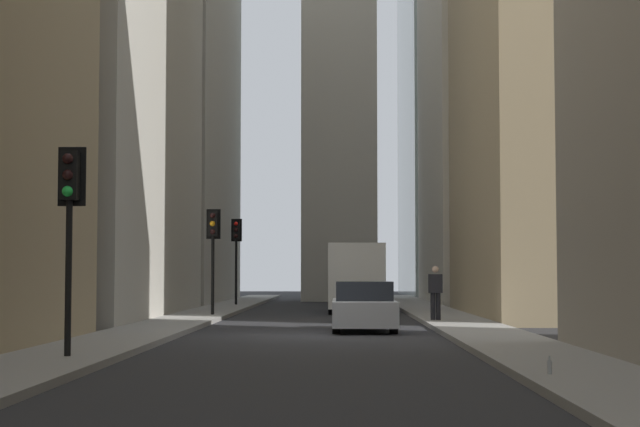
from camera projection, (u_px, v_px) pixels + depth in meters
name	position (u px, v px, depth m)	size (l,w,h in m)	color
ground_plane	(313.00, 336.00, 27.23)	(135.00, 135.00, 0.00)	#262628
sidewalk_right	(143.00, 333.00, 27.32)	(90.00, 2.20, 0.14)	gray
sidewalk_left	(484.00, 333.00, 27.15)	(90.00, 2.20, 0.14)	gray
building_left_far	(519.00, 42.00, 56.54)	(15.12, 10.50, 28.60)	beige
building_right_far	(137.00, 72.00, 57.77)	(17.66, 10.00, 25.77)	#B7B2A5
building_right_midfar	(37.00, 11.00, 38.67)	(18.20, 10.00, 22.95)	#B7B2A5
church_spire	(339.00, 44.00, 62.77)	(4.90, 4.90, 29.81)	#B7B2A5
delivery_truck	(356.00, 278.00, 43.33)	(6.46, 2.25, 2.84)	silver
sedan_silver	(364.00, 308.00, 29.41)	(4.30, 1.78, 1.42)	#B7BABF
traffic_light_foreground	(69.00, 201.00, 18.96)	(0.43, 0.52, 3.85)	black
traffic_light_midblock	(236.00, 241.00, 50.11)	(0.43, 0.52, 4.16)	black
traffic_light_far_junction	(213.00, 237.00, 37.97)	(0.43, 0.52, 3.88)	black
pedestrian	(435.00, 290.00, 33.34)	(0.26, 0.44, 1.74)	black
discarded_bottle	(550.00, 367.00, 15.44)	(0.07, 0.07, 0.27)	#999EA3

